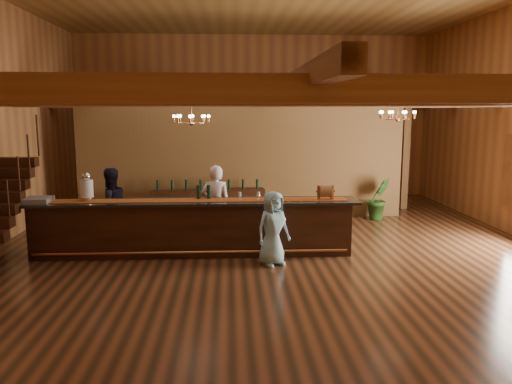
{
  "coord_description": "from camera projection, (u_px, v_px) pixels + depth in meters",
  "views": [
    {
      "loc": [
        -0.84,
        -10.33,
        3.0
      ],
      "look_at": [
        -0.25,
        0.54,
        1.2
      ],
      "focal_mm": 35.0,
      "sensor_mm": 36.0,
      "label": 1
    }
  ],
  "objects": [
    {
      "name": "floor",
      "position": [
        269.0,
        251.0,
        10.71
      ],
      "size": [
        14.0,
        14.0,
        0.0
      ],
      "primitive_type": "plane",
      "color": "brown",
      "rests_on": "ground"
    },
    {
      "name": "wall_back",
      "position": [
        253.0,
        117.0,
        17.16
      ],
      "size": [
        12.0,
        0.1,
        5.5
      ],
      "primitive_type": "cube",
      "color": "#B4783D",
      "rests_on": "floor"
    },
    {
      "name": "wall_front",
      "position": [
        354.0,
        147.0,
        3.37
      ],
      "size": [
        12.0,
        0.1,
        5.5
      ],
      "primitive_type": "cube",
      "color": "#B4783D",
      "rests_on": "floor"
    },
    {
      "name": "beam_grid",
      "position": [
        268.0,
        98.0,
        10.68
      ],
      "size": [
        11.9,
        13.9,
        0.39
      ],
      "color": "#97623A",
      "rests_on": "wall_left"
    },
    {
      "name": "support_posts",
      "position": [
        271.0,
        181.0,
        9.96
      ],
      "size": [
        9.2,
        10.2,
        3.2
      ],
      "color": "#97623A",
      "rests_on": "floor"
    },
    {
      "name": "partition_wall",
      "position": [
        241.0,
        163.0,
        13.88
      ],
      "size": [
        9.0,
        0.18,
        3.1
      ],
      "primitive_type": "cube",
      "color": "brown",
      "rests_on": "floor"
    },
    {
      "name": "backroom_boxes",
      "position": [
        246.0,
        188.0,
        16.03
      ],
      "size": [
        4.1,
        0.6,
        1.1
      ],
      "color": "#381A0D",
      "rests_on": "floor"
    },
    {
      "name": "tasting_bar",
      "position": [
        193.0,
        227.0,
        10.41
      ],
      "size": [
        6.88,
        0.91,
        1.16
      ],
      "rotation": [
        0.0,
        0.0,
        -0.0
      ],
      "color": "#381A0D",
      "rests_on": "floor"
    },
    {
      "name": "beverage_dispenser",
      "position": [
        87.0,
        187.0,
        10.22
      ],
      "size": [
        0.26,
        0.26,
        0.6
      ],
      "color": "silver",
      "rests_on": "tasting_bar"
    },
    {
      "name": "glass_rack_tray",
      "position": [
        38.0,
        200.0,
        10.1
      ],
      "size": [
        0.5,
        0.5,
        0.1
      ],
      "primitive_type": "cube",
      "color": "gray",
      "rests_on": "tasting_bar"
    },
    {
      "name": "raffle_drum",
      "position": [
        325.0,
        191.0,
        10.37
      ],
      "size": [
        0.34,
        0.24,
        0.3
      ],
      "color": "brown",
      "rests_on": "tasting_bar"
    },
    {
      "name": "bar_bottle_0",
      "position": [
        198.0,
        192.0,
        10.43
      ],
      "size": [
        0.07,
        0.07,
        0.3
      ],
      "primitive_type": "cylinder",
      "color": "black",
      "rests_on": "tasting_bar"
    },
    {
      "name": "bar_bottle_1",
      "position": [
        209.0,
        192.0,
        10.44
      ],
      "size": [
        0.07,
        0.07,
        0.3
      ],
      "primitive_type": "cylinder",
      "color": "black",
      "rests_on": "tasting_bar"
    },
    {
      "name": "backbar_shelf",
      "position": [
        208.0,
        205.0,
        13.56
      ],
      "size": [
        3.11,
        0.94,
        0.86
      ],
      "primitive_type": "cube",
      "rotation": [
        0.0,
        0.0,
        0.15
      ],
      "color": "#381A0D",
      "rests_on": "floor"
    },
    {
      "name": "chandelier_left",
      "position": [
        191.0,
        119.0,
        11.01
      ],
      "size": [
        0.8,
        0.8,
        0.55
      ],
      "color": "#C17948",
      "rests_on": "beam_grid"
    },
    {
      "name": "chandelier_right",
      "position": [
        398.0,
        115.0,
        10.94
      ],
      "size": [
        0.8,
        0.8,
        0.46
      ],
      "color": "#C17948",
      "rests_on": "beam_grid"
    },
    {
      "name": "bartender",
      "position": [
        216.0,
        205.0,
        11.06
      ],
      "size": [
        0.72,
        0.53,
        1.81
      ],
      "primitive_type": "imported",
      "rotation": [
        0.0,
        0.0,
        2.99
      ],
      "color": "white",
      "rests_on": "floor"
    },
    {
      "name": "staff_second",
      "position": [
        110.0,
        207.0,
        11.09
      ],
      "size": [
        1.07,
        1.03,
        1.74
      ],
      "primitive_type": "imported",
      "rotation": [
        0.0,
        0.0,
        3.77
      ],
      "color": "black",
      "rests_on": "floor"
    },
    {
      "name": "guest",
      "position": [
        273.0,
        228.0,
        9.67
      ],
      "size": [
        0.85,
        0.76,
        1.46
      ],
      "primitive_type": "imported",
      "rotation": [
        0.0,
        0.0,
        0.52
      ],
      "color": "#8EC0CB",
      "rests_on": "floor"
    },
    {
      "name": "floor_plant",
      "position": [
        378.0,
        198.0,
        13.74
      ],
      "size": [
        0.76,
        0.67,
        1.17
      ],
      "primitive_type": "imported",
      "rotation": [
        0.0,
        0.0,
        0.27
      ],
      "color": "#224917",
      "rests_on": "floor"
    }
  ]
}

